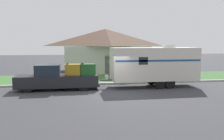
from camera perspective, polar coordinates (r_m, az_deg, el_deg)
ground_plane at (r=17.44m, az=0.44°, el=-5.26°), size 120.00×120.00×0.00m
curb_strip at (r=21.07m, az=-1.33°, el=-3.09°), size 80.00×0.30×0.14m
lawn_strip at (r=24.66m, az=-2.54°, el=-1.87°), size 80.00×7.00×0.03m
house_across_street at (r=30.44m, az=-1.53°, el=4.70°), size 10.48×6.72×5.18m
pickup_truck at (r=18.97m, az=-12.23°, el=-1.78°), size 6.08×1.91×2.01m
travel_trailer at (r=19.94m, az=9.61°, el=1.38°), size 7.65×2.26×3.39m
mailbox at (r=22.04m, az=3.07°, el=-0.39°), size 0.48×0.20×1.23m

